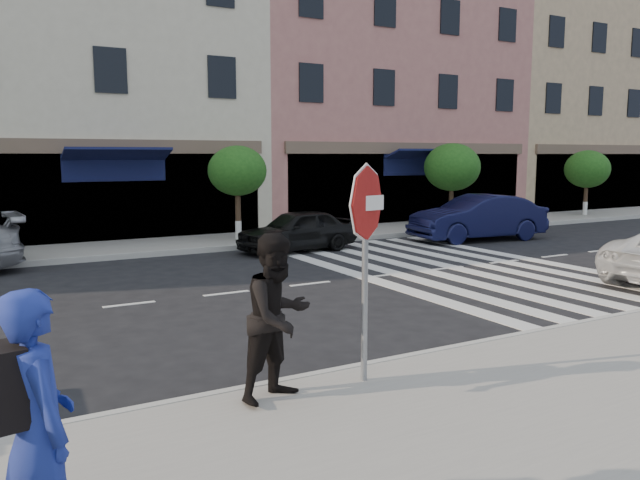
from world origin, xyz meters
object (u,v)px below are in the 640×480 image
at_px(walker, 278,317).
at_px(car_far_mid, 297,230).
at_px(stop_sign, 366,225).
at_px(photographer, 39,428).
at_px(car_far_right, 478,218).

distance_m(walker, car_far_mid, 11.83).
relative_size(stop_sign, photographer, 1.40).
xyz_separation_m(car_far_mid, car_far_right, (6.47, -0.82, 0.14)).
bearing_deg(walker, stop_sign, -19.51).
bearing_deg(car_far_mid, car_far_right, 76.31).
bearing_deg(stop_sign, car_far_mid, 56.06).
bearing_deg(car_far_mid, stop_sign, -29.46).
distance_m(photographer, car_far_right, 18.57).
distance_m(stop_sign, photographer, 4.28).
relative_size(walker, car_far_mid, 0.51).
relative_size(car_far_mid, car_far_right, 0.79).
bearing_deg(photographer, walker, -64.91).
relative_size(photographer, car_far_right, 0.40).
relative_size(walker, car_far_right, 0.40).
distance_m(stop_sign, walker, 1.51).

